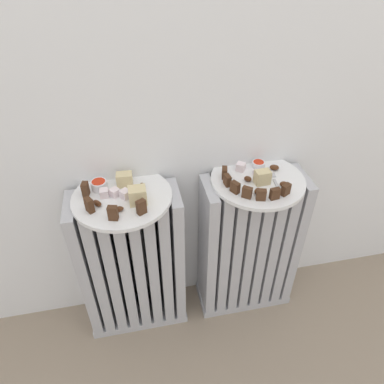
% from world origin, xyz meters
% --- Properties ---
extents(ground_plane, '(6.00, 6.00, 0.00)m').
position_xyz_m(ground_plane, '(0.00, 0.00, 0.00)').
color(ground_plane, gray).
extents(radiator_left, '(0.34, 0.15, 0.56)m').
position_xyz_m(radiator_left, '(-0.20, 0.28, 0.28)').
color(radiator_left, '#B2B2B7').
rests_on(radiator_left, ground_plane).
extents(radiator_right, '(0.34, 0.15, 0.56)m').
position_xyz_m(radiator_right, '(0.20, 0.28, 0.28)').
color(radiator_right, '#B2B2B7').
rests_on(radiator_right, ground_plane).
extents(plate_left, '(0.29, 0.29, 0.01)m').
position_xyz_m(plate_left, '(-0.20, 0.28, 0.57)').
color(plate_left, white).
rests_on(plate_left, radiator_left).
extents(plate_right, '(0.29, 0.29, 0.01)m').
position_xyz_m(plate_right, '(0.20, 0.28, 0.57)').
color(plate_right, white).
rests_on(plate_right, radiator_right).
extents(dark_cake_slice_left_0, '(0.02, 0.03, 0.04)m').
position_xyz_m(dark_cake_slice_left_0, '(-0.30, 0.30, 0.60)').
color(dark_cake_slice_left_0, '#472B19').
rests_on(dark_cake_slice_left_0, plate_left).
extents(dark_cake_slice_left_1, '(0.03, 0.03, 0.04)m').
position_xyz_m(dark_cake_slice_left_1, '(-0.29, 0.23, 0.60)').
color(dark_cake_slice_left_1, '#472B19').
rests_on(dark_cake_slice_left_1, plate_left).
extents(dark_cake_slice_left_2, '(0.03, 0.02, 0.04)m').
position_xyz_m(dark_cake_slice_left_2, '(-0.23, 0.18, 0.60)').
color(dark_cake_slice_left_2, '#472B19').
rests_on(dark_cake_slice_left_2, plate_left).
extents(dark_cake_slice_left_3, '(0.03, 0.03, 0.04)m').
position_xyz_m(dark_cake_slice_left_3, '(-0.15, 0.19, 0.60)').
color(dark_cake_slice_left_3, '#472B19').
rests_on(dark_cake_slice_left_3, plate_left).
extents(marble_cake_slice_left_0, '(0.05, 0.04, 0.04)m').
position_xyz_m(marble_cake_slice_left_0, '(-0.19, 0.33, 0.60)').
color(marble_cake_slice_left_0, beige).
rests_on(marble_cake_slice_left_0, plate_left).
extents(marble_cake_slice_left_1, '(0.05, 0.04, 0.05)m').
position_xyz_m(marble_cake_slice_left_1, '(-0.16, 0.24, 0.60)').
color(marble_cake_slice_left_1, beige).
rests_on(marble_cake_slice_left_1, plate_left).
extents(turkish_delight_left_0, '(0.03, 0.03, 0.02)m').
position_xyz_m(turkish_delight_left_0, '(-0.19, 0.27, 0.59)').
color(turkish_delight_left_0, white).
rests_on(turkish_delight_left_0, plate_left).
extents(turkish_delight_left_1, '(0.02, 0.02, 0.02)m').
position_xyz_m(turkish_delight_left_1, '(-0.25, 0.29, 0.59)').
color(turkish_delight_left_1, white).
rests_on(turkish_delight_left_1, plate_left).
extents(turkish_delight_left_2, '(0.03, 0.03, 0.02)m').
position_xyz_m(turkish_delight_left_2, '(-0.22, 0.28, 0.59)').
color(turkish_delight_left_2, white).
rests_on(turkish_delight_left_2, plate_left).
extents(medjool_date_left_0, '(0.03, 0.01, 0.02)m').
position_xyz_m(medjool_date_left_0, '(-0.21, 0.21, 0.58)').
color(medjool_date_left_0, '#4C2814').
rests_on(medjool_date_left_0, plate_left).
extents(medjool_date_left_1, '(0.02, 0.02, 0.02)m').
position_xyz_m(medjool_date_left_1, '(-0.14, 0.30, 0.59)').
color(medjool_date_left_1, '#4C2814').
rests_on(medjool_date_left_1, plate_left).
extents(medjool_date_left_2, '(0.03, 0.03, 0.02)m').
position_xyz_m(medjool_date_left_2, '(-0.27, 0.25, 0.58)').
color(medjool_date_left_2, '#4C2814').
rests_on(medjool_date_left_2, plate_left).
extents(jam_bowl_left, '(0.05, 0.05, 0.03)m').
position_xyz_m(jam_bowl_left, '(-0.27, 0.32, 0.59)').
color(jam_bowl_left, white).
rests_on(jam_bowl_left, plate_left).
extents(dark_cake_slice_right_0, '(0.02, 0.03, 0.03)m').
position_xyz_m(dark_cake_slice_right_0, '(0.11, 0.31, 0.59)').
color(dark_cake_slice_right_0, '#472B19').
rests_on(dark_cake_slice_right_0, plate_right).
extents(dark_cake_slice_right_1, '(0.02, 0.03, 0.03)m').
position_xyz_m(dark_cake_slice_right_1, '(0.10, 0.27, 0.59)').
color(dark_cake_slice_right_1, '#472B19').
rests_on(dark_cake_slice_right_1, plate_right).
extents(dark_cake_slice_right_2, '(0.03, 0.03, 0.03)m').
position_xyz_m(dark_cake_slice_right_2, '(0.12, 0.23, 0.59)').
color(dark_cake_slice_right_2, '#472B19').
rests_on(dark_cake_slice_right_2, plate_right).
extents(dark_cake_slice_right_3, '(0.03, 0.03, 0.03)m').
position_xyz_m(dark_cake_slice_right_3, '(0.14, 0.20, 0.59)').
color(dark_cake_slice_right_3, '#472B19').
rests_on(dark_cake_slice_right_3, plate_right).
extents(dark_cake_slice_right_4, '(0.03, 0.02, 0.03)m').
position_xyz_m(dark_cake_slice_right_4, '(0.18, 0.18, 0.59)').
color(dark_cake_slice_right_4, '#472B19').
rests_on(dark_cake_slice_right_4, plate_right).
extents(dark_cake_slice_right_5, '(0.03, 0.02, 0.03)m').
position_xyz_m(dark_cake_slice_right_5, '(0.21, 0.18, 0.59)').
color(dark_cake_slice_right_5, '#472B19').
rests_on(dark_cake_slice_right_5, plate_right).
extents(dark_cake_slice_right_6, '(0.03, 0.03, 0.03)m').
position_xyz_m(dark_cake_slice_right_6, '(0.25, 0.19, 0.59)').
color(dark_cake_slice_right_6, '#472B19').
rests_on(dark_cake_slice_right_6, plate_right).
extents(marble_cake_slice_right_0, '(0.05, 0.03, 0.04)m').
position_xyz_m(marble_cake_slice_right_0, '(0.21, 0.26, 0.60)').
color(marble_cake_slice_right_0, beige).
rests_on(marble_cake_slice_right_0, plate_right).
extents(turkish_delight_right_0, '(0.04, 0.04, 0.03)m').
position_xyz_m(turkish_delight_right_0, '(0.17, 0.33, 0.59)').
color(turkish_delight_right_0, white).
rests_on(turkish_delight_right_0, plate_right).
extents(turkish_delight_right_1, '(0.02, 0.02, 0.02)m').
position_xyz_m(turkish_delight_right_1, '(0.20, 0.30, 0.59)').
color(turkish_delight_right_1, white).
rests_on(turkish_delight_right_1, plate_right).
extents(medjool_date_right_0, '(0.03, 0.02, 0.02)m').
position_xyz_m(medjool_date_right_0, '(0.26, 0.23, 0.58)').
color(medjool_date_right_0, '#4C2814').
rests_on(medjool_date_right_0, plate_right).
extents(medjool_date_right_1, '(0.03, 0.03, 0.02)m').
position_xyz_m(medjool_date_right_1, '(0.17, 0.27, 0.58)').
color(medjool_date_right_1, '#4C2814').
rests_on(medjool_date_right_1, plate_right).
extents(medjool_date_right_2, '(0.03, 0.03, 0.01)m').
position_xyz_m(medjool_date_right_2, '(0.18, 0.21, 0.58)').
color(medjool_date_right_2, '#4C2814').
rests_on(medjool_date_right_2, plate_right).
extents(medjool_date_right_3, '(0.03, 0.03, 0.02)m').
position_xyz_m(medjool_date_right_3, '(0.27, 0.31, 0.58)').
color(medjool_date_right_3, '#4C2814').
rests_on(medjool_date_right_3, plate_right).
extents(jam_bowl_right, '(0.04, 0.04, 0.02)m').
position_xyz_m(jam_bowl_right, '(0.23, 0.34, 0.59)').
color(jam_bowl_right, white).
rests_on(jam_bowl_right, plate_right).
extents(fork, '(0.02, 0.11, 0.00)m').
position_xyz_m(fork, '(0.25, 0.25, 0.58)').
color(fork, '#B7B7BC').
rests_on(fork, plate_right).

